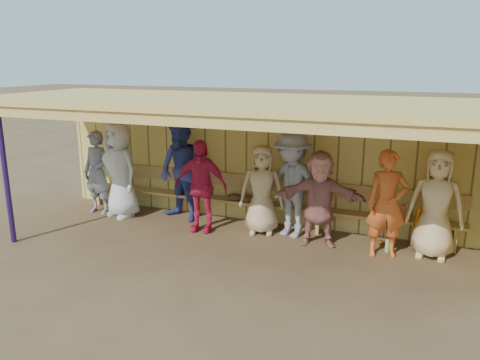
% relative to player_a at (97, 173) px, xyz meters
% --- Properties ---
extents(ground, '(90.00, 90.00, 0.00)m').
position_rel_player_a_xyz_m(ground, '(3.24, -0.51, -0.87)').
color(ground, brown).
rests_on(ground, ground).
extents(player_a, '(0.66, 0.46, 1.73)m').
position_rel_player_a_xyz_m(player_a, '(0.00, 0.00, 0.00)').
color(player_a, gray).
rests_on(player_a, ground).
extents(player_b, '(1.09, 0.87, 1.93)m').
position_rel_player_a_xyz_m(player_b, '(0.57, -0.00, 0.10)').
color(player_b, silver).
rests_on(player_b, ground).
extents(player_c, '(1.16, 1.03, 2.00)m').
position_rel_player_a_xyz_m(player_c, '(1.83, 0.26, 0.13)').
color(player_c, '#354194').
rests_on(player_c, ground).
extents(player_d, '(1.05, 0.53, 1.73)m').
position_rel_player_a_xyz_m(player_d, '(2.45, -0.16, -0.00)').
color(player_d, '#D1214A').
rests_on(player_d, ground).
extents(player_e, '(1.39, 1.04, 1.91)m').
position_rel_player_a_xyz_m(player_e, '(4.09, 0.19, 0.09)').
color(player_e, gray).
rests_on(player_e, ground).
extents(player_f, '(1.61, 0.79, 1.66)m').
position_rel_player_a_xyz_m(player_f, '(4.64, -0.05, -0.04)').
color(player_f, tan).
rests_on(player_f, ground).
extents(player_g, '(0.73, 0.59, 1.75)m').
position_rel_player_a_xyz_m(player_g, '(5.74, -0.11, 0.01)').
color(player_g, '#D45B21').
rests_on(player_g, ground).
extents(player_h, '(0.90, 0.61, 1.78)m').
position_rel_player_a_xyz_m(player_h, '(6.47, 0.12, 0.02)').
color(player_h, '#DFB97D').
rests_on(player_h, ground).
extents(player_extra, '(0.92, 0.73, 1.65)m').
position_rel_player_a_xyz_m(player_extra, '(3.54, 0.14, -0.04)').
color(player_extra, tan).
rests_on(player_extra, ground).
extents(dugout_structure, '(8.80, 3.20, 2.50)m').
position_rel_player_a_xyz_m(dugout_structure, '(3.62, 0.17, 0.83)').
color(dugout_structure, '#E4C561').
rests_on(dugout_structure, ground).
extents(bench, '(7.60, 0.34, 0.93)m').
position_rel_player_a_xyz_m(bench, '(3.24, 0.60, -0.34)').
color(bench, tan).
rests_on(bench, ground).
extents(dugout_equipment, '(6.27, 0.62, 0.80)m').
position_rel_player_a_xyz_m(dugout_equipment, '(2.78, 0.47, -0.38)').
color(dugout_equipment, orange).
rests_on(dugout_equipment, ground).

